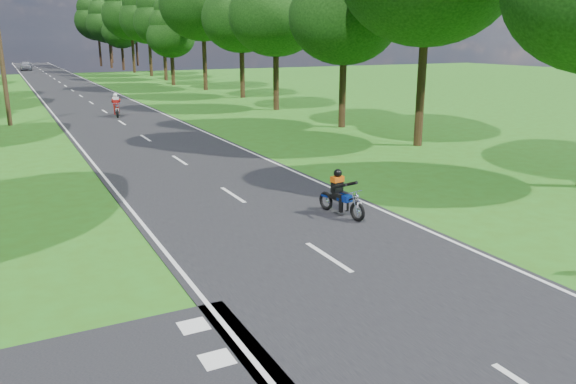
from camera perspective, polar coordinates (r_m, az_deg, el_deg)
ground at (r=11.64m, az=9.28°, el=-9.90°), size 160.00×160.00×0.00m
main_road at (r=58.96m, az=-21.06°, el=9.60°), size 7.00×140.00×0.02m
road_markings at (r=57.09m, az=-20.97°, el=9.46°), size 7.40×140.00×0.01m
treeline at (r=68.99m, az=-21.53°, el=17.14°), size 40.00×115.35×14.78m
telegraph_pole at (r=36.42m, az=-27.14°, el=12.40°), size 1.20×0.26×8.00m
rider_near_blue at (r=15.99m, az=5.46°, el=-0.09°), size 0.80×1.67×1.33m
rider_far_red at (r=38.15m, az=-17.07°, el=8.45°), size 0.81×1.84×1.48m
distant_car at (r=99.27m, az=-25.09°, el=11.56°), size 1.96×4.29×1.43m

